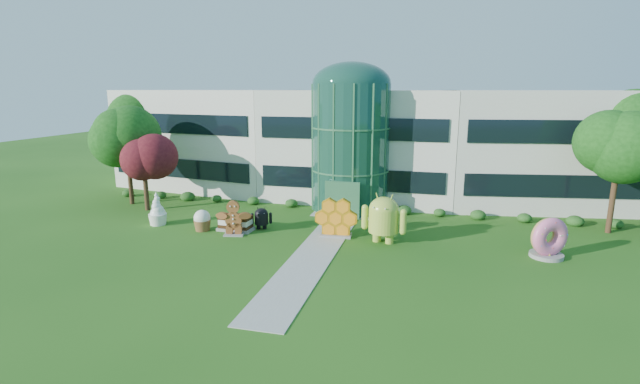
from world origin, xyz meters
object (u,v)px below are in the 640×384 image
(android_black, at_px, (261,217))
(gingerbread, at_px, (234,218))
(android_green, at_px, (384,216))
(donut, at_px, (548,237))

(android_black, distance_m, gingerbread, 2.18)
(android_green, xyz_separation_m, donut, (9.39, -0.30, -0.52))
(android_green, height_order, donut, android_green)
(android_black, relative_size, donut, 0.71)
(donut, xyz_separation_m, gingerbread, (-19.07, -0.67, -0.02))
(android_green, distance_m, gingerbread, 9.75)
(android_black, bearing_deg, android_green, -28.03)
(android_black, xyz_separation_m, gingerbread, (-1.24, -1.77, 0.32))
(gingerbread, bearing_deg, android_green, -7.29)
(android_green, bearing_deg, donut, 10.64)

